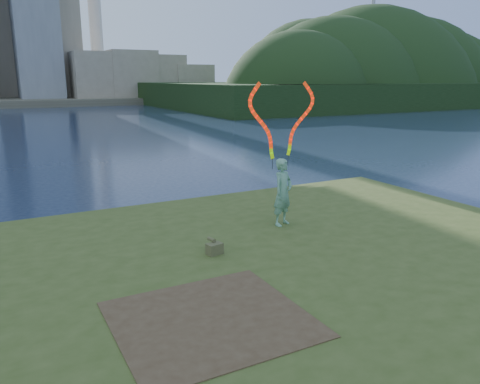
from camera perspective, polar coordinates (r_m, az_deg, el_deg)
ground at (r=12.11m, az=-0.34°, el=-9.72°), size 320.00×320.00×0.00m
grassy_knoll at (r=10.18m, az=5.82°, el=-12.46°), size 20.00×18.00×0.80m
dirt_patch at (r=8.31m, az=-3.64°, el=-15.18°), size 3.20×3.00×0.02m
far_shore at (r=105.06m, az=-25.61°, el=10.11°), size 320.00×40.00×1.20m
wooded_hill at (r=95.31m, az=15.06°, el=10.47°), size 78.00×50.00×63.00m
woman_with_ribbons at (r=12.94m, az=5.21°, el=1.94°), size 2.00×0.88×4.24m
canvas_bag at (r=11.05m, az=-3.15°, el=-6.84°), size 0.41×0.46×0.35m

